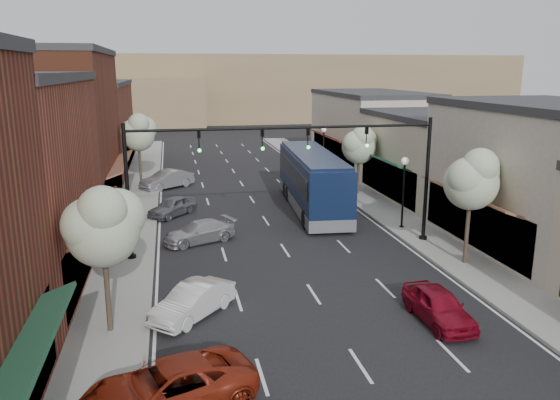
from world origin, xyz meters
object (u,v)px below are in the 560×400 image
signal_mast_left (175,170)px  tree_right_near (473,178)px  coach_bus (312,180)px  tree_left_near (103,224)px  tree_right_far (360,144)px  parked_car_b (193,301)px  parked_car_d (172,206)px  lamp_post_near (404,181)px  parked_car_a (168,388)px  parked_car_e (167,179)px  red_hatchback (438,306)px  tree_left_far (139,132)px  signal_mast_right (387,162)px  lamp_post_far (324,143)px  parked_car_c (199,232)px

signal_mast_left → tree_right_near: size_ratio=1.38×
signal_mast_left → coach_bus: 12.78m
tree_right_near → tree_left_near: bearing=-166.5°
tree_right_near → tree_right_far: tree_right_near is taller
parked_car_b → parked_car_d: parked_car_b is taller
lamp_post_near → parked_car_a: size_ratio=0.88×
parked_car_a → parked_car_e: size_ratio=1.12×
red_hatchback → parked_car_a: 10.85m
parked_car_a → parked_car_e: parked_car_e is taller
parked_car_e → tree_right_near: bearing=-2.3°
tree_right_near → tree_left_far: 27.56m
red_hatchback → parked_car_e: size_ratio=0.86×
tree_right_near → tree_left_far: bearing=127.0°
signal_mast_right → tree_right_near: (2.73, -4.05, -0.17)m
tree_right_near → lamp_post_near: 6.74m
tree_left_near → parked_car_e: bearing=85.4°
tree_left_near → lamp_post_far: 32.35m
tree_right_near → coach_bus: tree_right_near is taller
tree_right_far → tree_left_far: (-16.60, 6.00, 0.61)m
parked_car_d → lamp_post_near: bearing=16.8°
lamp_post_far → parked_car_e: bearing=-168.9°
tree_right_far → parked_car_a: tree_right_far is taller
parked_car_d → parked_car_e: 8.84m
tree_left_far → parked_car_b: tree_left_far is taller
coach_bus → parked_car_a: size_ratio=2.60×
lamp_post_far → coach_bus: size_ratio=0.34×
tree_right_near → tree_left_far: size_ratio=0.97×
tree_right_near → parked_car_b: tree_right_near is taller
signal_mast_right → tree_right_far: 12.27m
red_hatchback → parked_car_b: size_ratio=0.98×
tree_right_near → parked_car_b: size_ratio=1.50×
signal_mast_right → parked_car_e: size_ratio=1.82×
red_hatchback → parked_car_c: 14.58m
parked_car_c → parked_car_d: bearing=169.7°
parked_car_e → coach_bus: bearing=11.4°
parked_car_b → tree_right_near: bearing=54.7°
red_hatchback → parked_car_b: red_hatchback is taller
tree_left_near → tree_right_far: bearing=50.3°
tree_right_far → red_hatchback: tree_right_far is taller
tree_left_near → parked_car_c: tree_left_near is taller
tree_left_near → tree_left_far: (-0.00, 26.00, 0.38)m
tree_right_near → parked_car_c: bearing=153.4°
lamp_post_near → lamp_post_far: (0.00, 17.50, 0.00)m
tree_left_near → coach_bus: bearing=54.0°
tree_right_far → parked_car_a: 29.21m
signal_mast_right → parked_car_d: size_ratio=2.16×
tree_right_near → lamp_post_far: bearing=91.3°
tree_left_far → parked_car_a: 31.43m
tree_right_near → parked_car_a: (-14.55, -9.11, -3.75)m
red_hatchback → tree_left_far: bearing=112.7°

